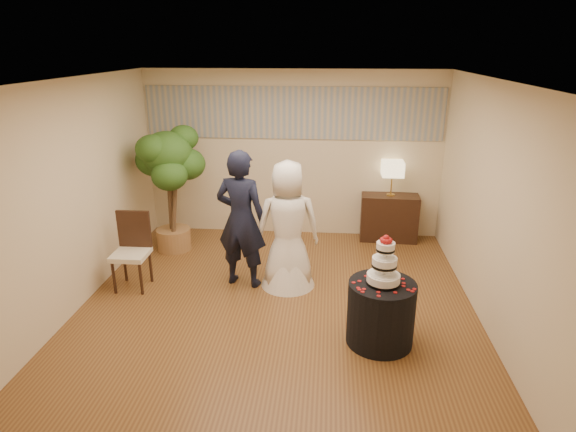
# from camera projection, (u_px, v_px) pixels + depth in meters

# --- Properties ---
(floor) EXTENTS (5.00, 5.00, 0.00)m
(floor) POSITION_uv_depth(u_px,v_px,m) (278.00, 302.00, 6.27)
(floor) COLOR brown
(floor) RESTS_ON ground
(ceiling) EXTENTS (5.00, 5.00, 0.00)m
(ceiling) POSITION_uv_depth(u_px,v_px,m) (276.00, 79.00, 5.32)
(ceiling) COLOR white
(ceiling) RESTS_ON wall_back
(wall_back) EXTENTS (5.00, 0.06, 2.80)m
(wall_back) POSITION_uv_depth(u_px,v_px,m) (293.00, 155.00, 8.14)
(wall_back) COLOR beige
(wall_back) RESTS_ON ground
(wall_front) EXTENTS (5.00, 0.06, 2.80)m
(wall_front) POSITION_uv_depth(u_px,v_px,m) (239.00, 305.00, 3.45)
(wall_front) COLOR beige
(wall_front) RESTS_ON ground
(wall_left) EXTENTS (0.06, 5.00, 2.80)m
(wall_left) POSITION_uv_depth(u_px,v_px,m) (78.00, 194.00, 6.00)
(wall_left) COLOR beige
(wall_left) RESTS_ON ground
(wall_right) EXTENTS (0.06, 5.00, 2.80)m
(wall_right) POSITION_uv_depth(u_px,v_px,m) (490.00, 205.00, 5.59)
(wall_right) COLOR beige
(wall_right) RESTS_ON ground
(mural_border) EXTENTS (4.90, 0.02, 0.85)m
(mural_border) POSITION_uv_depth(u_px,v_px,m) (293.00, 113.00, 7.89)
(mural_border) COLOR gray
(mural_border) RESTS_ON wall_back
(groom) EXTENTS (0.78, 0.59, 1.90)m
(groom) POSITION_uv_depth(u_px,v_px,m) (241.00, 219.00, 6.44)
(groom) COLOR black
(groom) RESTS_ON floor
(bride) EXTENTS (0.97, 0.87, 1.77)m
(bride) POSITION_uv_depth(u_px,v_px,m) (288.00, 225.00, 6.43)
(bride) COLOR white
(bride) RESTS_ON floor
(cake_table) EXTENTS (0.96, 0.96, 0.73)m
(cake_table) POSITION_uv_depth(u_px,v_px,m) (381.00, 313.00, 5.31)
(cake_table) COLOR black
(cake_table) RESTS_ON floor
(wedding_cake) EXTENTS (0.36, 0.36, 0.57)m
(wedding_cake) POSITION_uv_depth(u_px,v_px,m) (385.00, 260.00, 5.09)
(wedding_cake) COLOR white
(wedding_cake) RESTS_ON cake_table
(console) EXTENTS (0.96, 0.46, 0.79)m
(console) POSITION_uv_depth(u_px,v_px,m) (389.00, 218.00, 8.15)
(console) COLOR black
(console) RESTS_ON floor
(table_lamp) EXTENTS (0.35, 0.35, 0.58)m
(table_lamp) POSITION_uv_depth(u_px,v_px,m) (392.00, 179.00, 7.92)
(table_lamp) COLOR beige
(table_lamp) RESTS_ON console
(ficus_tree) EXTENTS (1.17, 1.17, 2.04)m
(ficus_tree) POSITION_uv_depth(u_px,v_px,m) (170.00, 189.00, 7.55)
(ficus_tree) COLOR #2A5219
(ficus_tree) RESTS_ON floor
(side_chair) EXTENTS (0.48, 0.50, 1.05)m
(side_chair) POSITION_uv_depth(u_px,v_px,m) (130.00, 252.00, 6.47)
(side_chair) COLOR black
(side_chair) RESTS_ON floor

